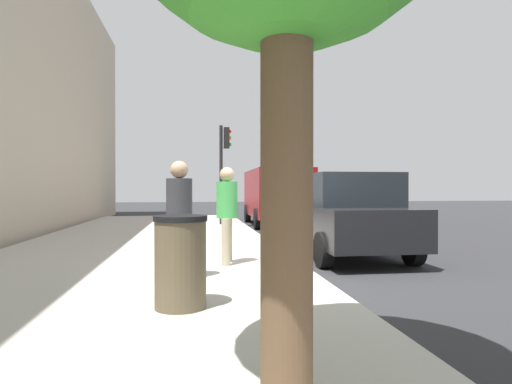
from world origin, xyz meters
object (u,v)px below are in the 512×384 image
at_px(traffic_signal, 224,158).
at_px(trash_bin, 180,261).
at_px(pedestrian_bystander, 179,210).
at_px(parked_sedan_near, 344,214).
at_px(parking_meter, 269,205).
at_px(parked_van_far, 276,193).
at_px(pedestrian_at_meter, 227,208).

relative_size(traffic_signal, trash_bin, 3.56).
height_order(pedestrian_bystander, parked_sedan_near, pedestrian_bystander).
relative_size(parking_meter, parked_van_far, 0.27).
bearing_deg(pedestrian_bystander, trash_bin, -112.98).
xyz_separation_m(pedestrian_at_meter, trash_bin, (-2.72, 0.72, -0.46)).
xyz_separation_m(parking_meter, pedestrian_bystander, (-1.22, 1.51, -0.02)).
bearing_deg(parking_meter, trash_bin, 152.02).
height_order(parking_meter, traffic_signal, traffic_signal).
bearing_deg(parking_meter, parked_van_far, -11.49).
height_order(parked_sedan_near, traffic_signal, traffic_signal).
bearing_deg(traffic_signal, parking_meter, -178.55).
relative_size(parked_sedan_near, trash_bin, 4.36).
bearing_deg(traffic_signal, parked_sedan_near, -162.82).
xyz_separation_m(parked_sedan_near, trash_bin, (-4.26, 3.36, -0.24)).
xyz_separation_m(pedestrian_at_meter, parked_sedan_near, (1.54, -2.65, -0.23)).
relative_size(parked_van_far, traffic_signal, 1.45).
height_order(traffic_signal, trash_bin, traffic_signal).
distance_m(pedestrian_at_meter, traffic_signal, 8.54).
height_order(parking_meter, pedestrian_bystander, pedestrian_bystander).
height_order(pedestrian_bystander, parked_van_far, parked_van_far).
xyz_separation_m(parked_sedan_near, parked_van_far, (7.88, 0.00, 0.36)).
bearing_deg(traffic_signal, trash_bin, 173.64).
xyz_separation_m(parked_van_far, traffic_signal, (-1.01, 2.12, 1.32)).
bearing_deg(parking_meter, pedestrian_bystander, 128.79).
xyz_separation_m(pedestrian_at_meter, parked_van_far, (9.42, -2.65, 0.14)).
distance_m(pedestrian_at_meter, trash_bin, 2.85).
bearing_deg(pedestrian_bystander, parking_meter, 13.53).
bearing_deg(pedestrian_at_meter, parked_sedan_near, 40.50).
bearing_deg(parked_van_far, traffic_signal, 115.50).
bearing_deg(pedestrian_at_meter, pedestrian_bystander, -112.47).
distance_m(parking_meter, parked_sedan_near, 2.46).
xyz_separation_m(parking_meter, traffic_signal, (8.39, 0.21, 1.41)).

